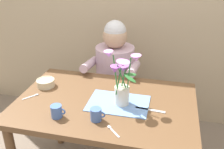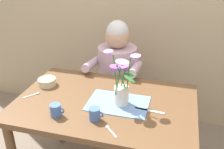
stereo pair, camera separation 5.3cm
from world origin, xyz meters
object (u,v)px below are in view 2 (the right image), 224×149
object	(u,v)px
seated_person	(117,82)
coffee_cup	(95,114)
flower_vase	(122,81)
ceramic_bowl	(47,81)
dinner_knife	(150,111)
ceramic_mug	(56,110)

from	to	relation	value
seated_person	coffee_cup	size ratio (longest dim) A/B	12.20
flower_vase	coffee_cup	xyz separation A→B (m)	(-0.11, -0.21, -0.13)
seated_person	coffee_cup	bearing A→B (deg)	-86.12
ceramic_bowl	flower_vase	bearing A→B (deg)	-10.17
flower_vase	ceramic_bowl	size ratio (longest dim) A/B	2.58
coffee_cup	ceramic_bowl	bearing A→B (deg)	146.63
ceramic_bowl	dinner_knife	bearing A→B (deg)	-10.14
ceramic_bowl	dinner_knife	world-z (taller)	ceramic_bowl
flower_vase	ceramic_mug	world-z (taller)	flower_vase
flower_vase	dinner_knife	distance (m)	0.26
ceramic_bowl	coffee_cup	bearing A→B (deg)	-33.37
dinner_knife	seated_person	bearing A→B (deg)	125.02
seated_person	coffee_cup	world-z (taller)	seated_person
flower_vase	coffee_cup	distance (m)	0.27
seated_person	dinner_knife	distance (m)	0.78
flower_vase	ceramic_bowl	distance (m)	0.62
seated_person	ceramic_mug	distance (m)	0.90
flower_vase	ceramic_bowl	world-z (taller)	flower_vase
flower_vase	ceramic_bowl	xyz separation A→B (m)	(-0.60, 0.11, -0.14)
seated_person	coffee_cup	xyz separation A→B (m)	(0.08, -0.83, 0.22)
ceramic_mug	flower_vase	bearing A→B (deg)	33.96
seated_person	flower_vase	bearing A→B (deg)	-74.50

